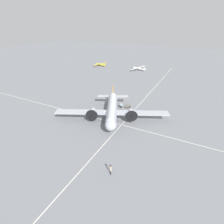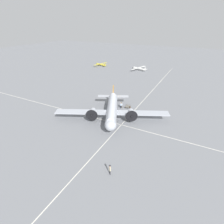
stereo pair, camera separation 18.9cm
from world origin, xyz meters
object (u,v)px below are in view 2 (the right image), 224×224
at_px(suitcase_near_door, 130,107).
at_px(airliner_main, 112,110).
at_px(crew_foreground, 110,169).
at_px(ramp_agent, 122,105).
at_px(baggage_cart, 127,106).
at_px(light_aircraft_taxiing, 139,68).
at_px(passenger_boarding, 121,105).
at_px(light_aircraft_distant, 101,64).

bearing_deg(suitcase_near_door, airliner_main, -13.68).
bearing_deg(crew_foreground, ramp_agent, -25.55).
xyz_separation_m(ramp_agent, baggage_cart, (-1.26, 1.16, -0.78)).
relative_size(ramp_agent, suitcase_near_door, 2.78).
height_order(airliner_main, crew_foreground, airliner_main).
height_order(suitcase_near_door, light_aircraft_taxiing, light_aircraft_taxiing).
relative_size(passenger_boarding, light_aircraft_distant, 0.18).
relative_size(crew_foreground, ramp_agent, 1.06).
xyz_separation_m(airliner_main, suitcase_near_door, (-7.32, 1.78, -2.13)).
distance_m(ramp_agent, suitcase_near_door, 2.43).
distance_m(ramp_agent, light_aircraft_distant, 52.61).
relative_size(ramp_agent, light_aircraft_distant, 0.18).
bearing_deg(passenger_boarding, ramp_agent, 93.37).
xyz_separation_m(passenger_boarding, light_aircraft_taxiing, (-42.61, -10.10, -0.19)).
height_order(crew_foreground, baggage_cart, crew_foreground).
distance_m(crew_foreground, passenger_boarding, 23.57).
height_order(crew_foreground, ramp_agent, crew_foreground).
xyz_separation_m(airliner_main, baggage_cart, (-7.54, 0.89, -2.14)).
xyz_separation_m(airliner_main, light_aircraft_taxiing, (-48.84, -10.60, -1.58)).
bearing_deg(light_aircraft_taxiing, ramp_agent, 120.98).
xyz_separation_m(crew_foreground, suitcase_near_door, (-23.12, -6.11, -0.84)).
distance_m(airliner_main, light_aircraft_taxiing, 50.00).
height_order(airliner_main, light_aircraft_distant, airliner_main).
bearing_deg(baggage_cart, ramp_agent, -49.58).
distance_m(suitcase_near_door, baggage_cart, 0.92).
relative_size(airliner_main, passenger_boarding, 15.13).
height_order(passenger_boarding, light_aircraft_distant, light_aircraft_distant).
bearing_deg(baggage_cart, light_aircraft_taxiing, -171.35).
relative_size(ramp_agent, light_aircraft_taxiing, 0.16).
height_order(airliner_main, light_aircraft_taxiing, airliner_main).
relative_size(ramp_agent, baggage_cart, 0.94).
bearing_deg(ramp_agent, baggage_cart, 151.08).
bearing_deg(light_aircraft_distant, baggage_cart, 143.61).
relative_size(baggage_cart, light_aircraft_distant, 0.20).
bearing_deg(baggage_cart, light_aircraft_distant, -147.96).
height_order(crew_foreground, passenger_boarding, crew_foreground).
bearing_deg(crew_foreground, passenger_boarding, -24.98).
distance_m(passenger_boarding, light_aircraft_taxiing, 43.79).
height_order(ramp_agent, light_aircraft_distant, light_aircraft_distant).
relative_size(crew_foreground, passenger_boarding, 1.07).
height_order(ramp_agent, suitcase_near_door, ramp_agent).
distance_m(passenger_boarding, suitcase_near_door, 2.64).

